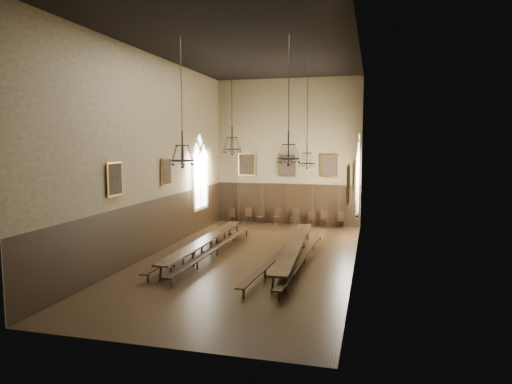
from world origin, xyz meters
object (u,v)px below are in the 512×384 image
at_px(chair_3, 277,220).
at_px(chair_4, 294,220).
at_px(chair_6, 324,222).
at_px(chandelier_back_right, 307,155).
at_px(chandelier_front_left, 182,153).
at_px(bench_right_inner, 282,255).
at_px(bench_right_outer, 305,257).
at_px(chandelier_back_left, 232,144).
at_px(bench_left_inner, 217,250).
at_px(table_right, 294,252).
at_px(chair_7, 341,223).
at_px(table_left, 206,247).
at_px(chair_1, 249,219).
at_px(chair_0, 232,218).
at_px(chandelier_front_right, 288,150).
at_px(bench_left_outer, 195,248).
at_px(chair_5, 311,222).
at_px(chair_2, 260,219).

bearing_deg(chair_3, chair_4, 2.64).
height_order(chair_4, chair_6, chair_4).
bearing_deg(chandelier_back_right, chandelier_front_left, -129.06).
distance_m(bench_right_inner, bench_right_outer, 0.98).
bearing_deg(chandelier_back_left, bench_left_inner, -87.20).
bearing_deg(bench_right_outer, table_right, 150.74).
xyz_separation_m(chair_7, chandelier_back_left, (-5.07, -5.64, 4.75)).
xyz_separation_m(table_left, chair_4, (2.66, 8.28, -0.06)).
distance_m(chair_4, chandelier_back_right, 7.76).
relative_size(chair_1, chandelier_back_right, 0.19).
distance_m(chair_7, chandelier_back_left, 8.95).
xyz_separation_m(bench_left_inner, chandelier_back_right, (3.71, 2.07, 4.21)).
distance_m(table_right, chair_0, 10.03).
bearing_deg(bench_left_inner, chandelier_back_right, 29.17).
bearing_deg(chair_3, bench_left_inner, -90.66).
bearing_deg(chair_6, chair_7, -8.20).
bearing_deg(chandelier_front_right, bench_right_outer, 79.06).
height_order(table_left, chair_6, chair_6).
distance_m(chair_0, chandelier_front_right, 12.85).
xyz_separation_m(table_right, bench_left_outer, (-4.59, 0.03, -0.10)).
xyz_separation_m(chair_5, chandelier_back_left, (-3.27, -5.62, 4.76)).
xyz_separation_m(bench_left_outer, bench_left_inner, (1.10, 0.00, 0.01)).
bearing_deg(chair_4, chair_5, 15.33).
relative_size(bench_left_inner, chair_2, 11.54).
xyz_separation_m(bench_left_inner, chandelier_front_left, (-0.34, -2.92, 4.41)).
xyz_separation_m(table_right, chair_1, (-4.35, 8.49, -0.09)).
height_order(bench_left_inner, chair_3, chair_3).
relative_size(bench_left_outer, bench_right_inner, 0.92).
height_order(chair_0, chandelier_back_left, chandelier_back_left).
xyz_separation_m(table_left, chandelier_front_left, (0.23, -3.03, 4.33)).
relative_size(table_right, chandelier_front_right, 2.09).
bearing_deg(chair_6, table_right, -97.86).
distance_m(chair_0, chair_7, 6.88).
bearing_deg(bench_left_inner, chair_3, 83.34).
relative_size(bench_right_outer, chair_7, 11.24).
distance_m(table_left, chandelier_front_right, 6.55).
xyz_separation_m(table_right, chandelier_back_right, (0.21, 2.10, 4.12)).
bearing_deg(chandelier_back_left, chair_0, 107.72).
xyz_separation_m(chair_7, chandelier_back_right, (-1.23, -6.31, 4.22)).
distance_m(chair_6, chair_7, 1.02).
xyz_separation_m(chair_6, chandelier_front_left, (-4.26, -11.36, 4.40)).
bearing_deg(bench_left_inner, table_right, -0.53).
height_order(bench_right_inner, chandelier_back_right, chandelier_back_right).
bearing_deg(bench_left_inner, bench_right_outer, -4.50).
xyz_separation_m(bench_left_outer, chandelier_back_left, (0.96, 2.75, 4.76)).
height_order(table_right, chair_0, chair_0).
relative_size(bench_right_inner, chair_7, 11.31).
bearing_deg(chair_2, chandelier_back_right, -48.28).
xyz_separation_m(chair_2, chandelier_front_right, (3.70, -10.72, 4.54)).
relative_size(chair_5, chandelier_front_left, 0.19).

